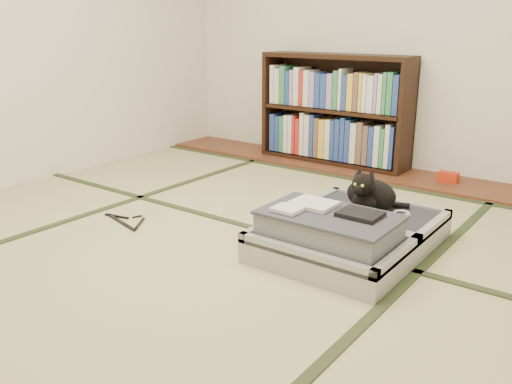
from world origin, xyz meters
The scene contains 9 objects.
floor centered at (0.00, 0.00, 0.00)m, with size 4.50×4.50×0.00m, color tan.
wood_strip centered at (0.00, 2.00, 0.01)m, with size 4.00×0.50×0.02m, color brown.
red_item centered at (0.61, 2.03, 0.06)m, with size 0.15×0.09×0.07m, color #B9290E.
tatami_borders centered at (0.00, 0.49, 0.00)m, with size 4.00×4.50×0.01m.
bookcase centered at (-0.40, 2.07, 0.45)m, with size 1.31×0.30×0.92m.
suitcase centered at (0.60, 0.42, 0.10)m, with size 0.75×1.00×0.30m.
cat centered at (0.58, 0.72, 0.24)m, with size 0.33×0.34×0.27m.
cable_coil centered at (0.76, 0.75, 0.16)m, with size 0.10×0.10×0.03m.
hanger centered at (-0.70, 0.02, 0.01)m, with size 0.37×0.21×0.01m.
Camera 1 is at (1.80, -2.00, 1.16)m, focal length 38.00 mm.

